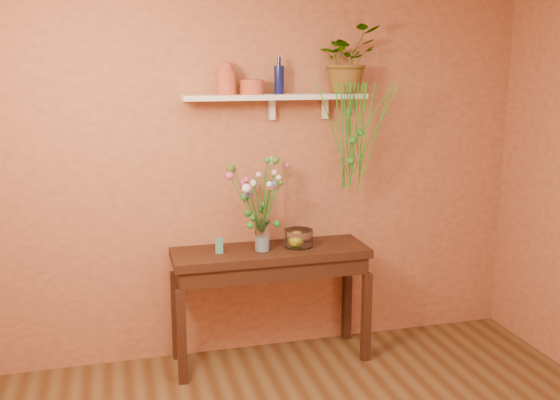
{
  "coord_description": "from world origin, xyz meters",
  "views": [
    {
      "loc": [
        -1.07,
        -2.43,
        2.14
      ],
      "look_at": [
        0.0,
        1.55,
        1.25
      ],
      "focal_mm": 40.32,
      "sensor_mm": 36.0,
      "label": 1
    }
  ],
  "objects_px": {
    "terracotta_jug": "(226,79)",
    "spider_plant": "(347,59)",
    "glass_vase": "(262,238)",
    "glass_bowl": "(299,239)",
    "sideboard": "(271,265)",
    "blue_bottle": "(279,79)",
    "bouquet": "(258,187)"
  },
  "relations": [
    {
      "from": "blue_bottle",
      "to": "spider_plant",
      "type": "height_order",
      "value": "spider_plant"
    },
    {
      "from": "bouquet",
      "to": "sideboard",
      "type": "bearing_deg",
      "value": 7.54
    },
    {
      "from": "glass_vase",
      "to": "glass_bowl",
      "type": "height_order",
      "value": "glass_vase"
    },
    {
      "from": "sideboard",
      "to": "glass_vase",
      "type": "relative_size",
      "value": 6.36
    },
    {
      "from": "blue_bottle",
      "to": "spider_plant",
      "type": "relative_size",
      "value": 0.53
    },
    {
      "from": "spider_plant",
      "to": "glass_vase",
      "type": "xyz_separation_m",
      "value": [
        -0.66,
        -0.15,
        -1.23
      ]
    },
    {
      "from": "sideboard",
      "to": "glass_vase",
      "type": "bearing_deg",
      "value": -158.84
    },
    {
      "from": "terracotta_jug",
      "to": "glass_bowl",
      "type": "bearing_deg",
      "value": -11.95
    },
    {
      "from": "glass_vase",
      "to": "bouquet",
      "type": "height_order",
      "value": "bouquet"
    },
    {
      "from": "sideboard",
      "to": "bouquet",
      "type": "xyz_separation_m",
      "value": [
        -0.09,
        -0.01,
        0.58
      ]
    },
    {
      "from": "sideboard",
      "to": "blue_bottle",
      "type": "relative_size",
      "value": 5.51
    },
    {
      "from": "terracotta_jug",
      "to": "glass_vase",
      "type": "height_order",
      "value": "terracotta_jug"
    },
    {
      "from": "sideboard",
      "to": "terracotta_jug",
      "type": "height_order",
      "value": "terracotta_jug"
    },
    {
      "from": "sideboard",
      "to": "terracotta_jug",
      "type": "xyz_separation_m",
      "value": [
        -0.28,
        0.11,
        1.32
      ]
    },
    {
      "from": "terracotta_jug",
      "to": "blue_bottle",
      "type": "relative_size",
      "value": 0.89
    },
    {
      "from": "spider_plant",
      "to": "bouquet",
      "type": "xyz_separation_m",
      "value": [
        -0.69,
        -0.13,
        -0.86
      ]
    },
    {
      "from": "terracotta_jug",
      "to": "bouquet",
      "type": "xyz_separation_m",
      "value": [
        0.19,
        -0.12,
        -0.73
      ]
    },
    {
      "from": "sideboard",
      "to": "bouquet",
      "type": "height_order",
      "value": "bouquet"
    },
    {
      "from": "terracotta_jug",
      "to": "bouquet",
      "type": "distance_m",
      "value": 0.77
    },
    {
      "from": "terracotta_jug",
      "to": "sideboard",
      "type": "bearing_deg",
      "value": -21.15
    },
    {
      "from": "sideboard",
      "to": "glass_vase",
      "type": "xyz_separation_m",
      "value": [
        -0.07,
        -0.03,
        0.22
      ]
    },
    {
      "from": "blue_bottle",
      "to": "bouquet",
      "type": "relative_size",
      "value": 0.4
    },
    {
      "from": "glass_vase",
      "to": "terracotta_jug",
      "type": "bearing_deg",
      "value": 148.05
    },
    {
      "from": "glass_bowl",
      "to": "bouquet",
      "type": "bearing_deg",
      "value": -176.87
    },
    {
      "from": "blue_bottle",
      "to": "bouquet",
      "type": "xyz_separation_m",
      "value": [
        -0.19,
        -0.13,
        -0.73
      ]
    },
    {
      "from": "glass_vase",
      "to": "glass_bowl",
      "type": "bearing_deg",
      "value": 6.1
    },
    {
      "from": "spider_plant",
      "to": "glass_bowl",
      "type": "xyz_separation_m",
      "value": [
        -0.38,
        -0.12,
        -1.27
      ]
    },
    {
      "from": "spider_plant",
      "to": "terracotta_jug",
      "type": "bearing_deg",
      "value": -179.24
    },
    {
      "from": "blue_bottle",
      "to": "bouquet",
      "type": "height_order",
      "value": "blue_bottle"
    },
    {
      "from": "sideboard",
      "to": "terracotta_jug",
      "type": "bearing_deg",
      "value": 158.85
    },
    {
      "from": "spider_plant",
      "to": "sideboard",
      "type": "bearing_deg",
      "value": -168.65
    },
    {
      "from": "terracotta_jug",
      "to": "spider_plant",
      "type": "distance_m",
      "value": 0.89
    }
  ]
}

